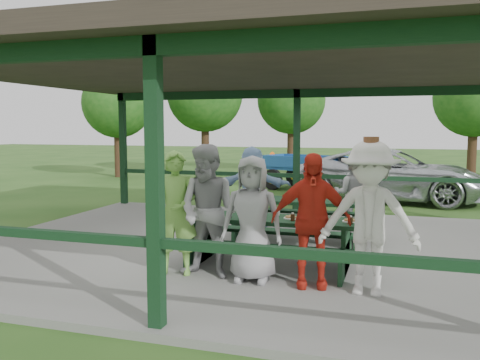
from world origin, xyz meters
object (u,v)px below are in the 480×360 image
(contestant_green, at_px, (176,213))
(spectator_lblue, at_px, (253,187))
(contestant_grey_mid, at_px, (252,219))
(picnic_table_far, at_px, (299,214))
(picnic_table_near, at_px, (271,236))
(contestant_white_fedora, at_px, (369,218))
(pickup_truck, at_px, (392,175))
(contestant_grey_left, at_px, (209,211))
(farm_trailer, at_px, (305,172))
(contestant_red, at_px, (311,220))
(spectator_grey, at_px, (353,194))
(spectator_blue, at_px, (206,184))

(contestant_green, relative_size, spectator_lblue, 1.04)
(contestant_grey_mid, relative_size, spectator_lblue, 1.01)
(picnic_table_far, xyz_separation_m, contestant_grey_mid, (-0.13, -2.77, 0.39))
(contestant_grey_mid, bearing_deg, picnic_table_near, 79.70)
(contestant_green, bearing_deg, picnic_table_far, 49.88)
(contestant_white_fedora, bearing_deg, pickup_truck, 90.59)
(picnic_table_far, bearing_deg, contestant_grey_left, -105.28)
(picnic_table_near, relative_size, picnic_table_far, 1.01)
(contestant_white_fedora, distance_m, farm_trailer, 11.44)
(contestant_grey_mid, bearing_deg, contestant_green, 175.91)
(spectator_lblue, bearing_deg, contestant_white_fedora, 125.81)
(contestant_green, bearing_deg, contestant_red, -15.43)
(picnic_table_far, xyz_separation_m, contestant_white_fedora, (1.41, -2.86, 0.49))
(spectator_grey, distance_m, farm_trailer, 7.61)
(spectator_blue, relative_size, farm_trailer, 0.44)
(contestant_red, bearing_deg, pickup_truck, 72.48)
(picnic_table_far, bearing_deg, contestant_red, -76.42)
(contestant_grey_mid, bearing_deg, farm_trailer, 91.83)
(pickup_truck, bearing_deg, contestant_white_fedora, -174.02)
(contestant_grey_left, distance_m, pickup_truck, 9.47)
(contestant_grey_mid, bearing_deg, contestant_red, -4.05)
(contestant_grey_left, height_order, contestant_red, contestant_grey_left)
(farm_trailer, bearing_deg, spectator_grey, -51.25)
(contestant_grey_mid, height_order, farm_trailer, contestant_grey_mid)
(pickup_truck, bearing_deg, spectator_lblue, 160.60)
(contestant_red, bearing_deg, contestant_grey_left, 168.09)
(spectator_lblue, xyz_separation_m, spectator_blue, (-1.19, 0.37, -0.04))
(picnic_table_near, xyz_separation_m, spectator_blue, (-2.31, 3.27, 0.34))
(contestant_red, distance_m, spectator_blue, 5.04)
(picnic_table_far, xyz_separation_m, farm_trailer, (-1.36, 8.24, 0.07))
(picnic_table_near, bearing_deg, farm_trailer, 97.26)
(contestant_grey_left, distance_m, spectator_grey, 4.08)
(contestant_white_fedora, height_order, pickup_truck, contestant_white_fedora)
(picnic_table_far, distance_m, pickup_truck, 6.61)
(spectator_grey, bearing_deg, contestant_white_fedora, 98.02)
(picnic_table_near, height_order, contestant_grey_left, contestant_grey_left)
(contestant_white_fedora, xyz_separation_m, spectator_grey, (-0.52, 3.83, -0.20))
(contestant_grey_left, xyz_separation_m, contestant_red, (1.42, 0.00, -0.05))
(contestant_grey_left, xyz_separation_m, contestant_white_fedora, (2.16, -0.10, 0.03))
(spectator_grey, distance_m, pickup_truck, 5.49)
(contestant_white_fedora, bearing_deg, contestant_grey_mid, 178.19)
(picnic_table_near, relative_size, pickup_truck, 0.46)
(farm_trailer, bearing_deg, contestant_red, -58.01)
(picnic_table_near, relative_size, contestant_red, 1.45)
(picnic_table_near, height_order, spectator_blue, spectator_blue)
(picnic_table_far, bearing_deg, pickup_truck, 76.32)
(spectator_lblue, bearing_deg, contestant_red, 117.99)
(contestant_red, bearing_deg, contestant_white_fedora, -19.38)
(contestant_white_fedora, distance_m, spectator_blue, 5.59)
(picnic_table_far, relative_size, farm_trailer, 0.69)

